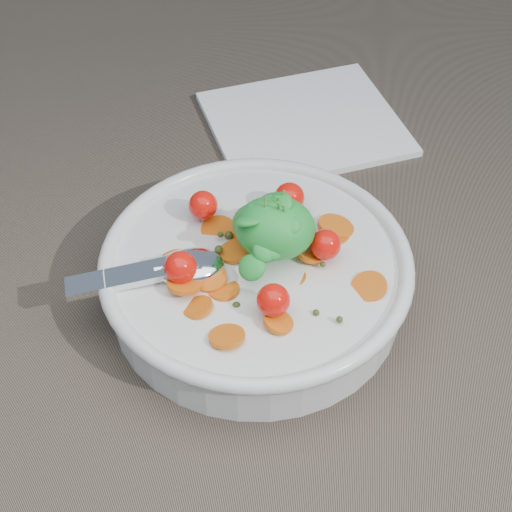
# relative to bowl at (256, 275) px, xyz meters

# --- Properties ---
(ground) EXTENTS (6.00, 6.00, 0.00)m
(ground) POSITION_rel_bowl_xyz_m (-0.00, -0.01, -0.03)
(ground) COLOR brown
(ground) RESTS_ON ground
(bowl) EXTENTS (0.26, 0.24, 0.10)m
(bowl) POSITION_rel_bowl_xyz_m (0.00, 0.00, 0.00)
(bowl) COLOR silver
(bowl) RESTS_ON ground
(napkin) EXTENTS (0.23, 0.22, 0.01)m
(napkin) POSITION_rel_bowl_xyz_m (0.02, 0.23, -0.03)
(napkin) COLOR white
(napkin) RESTS_ON ground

